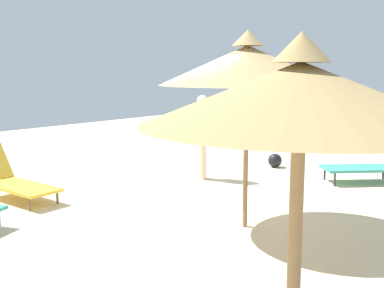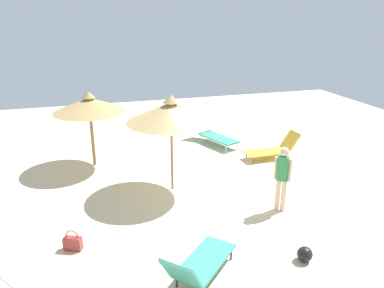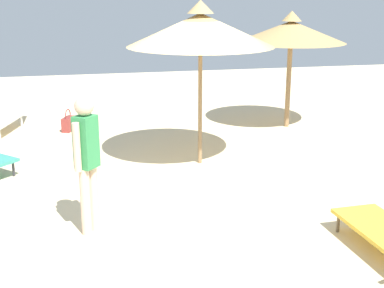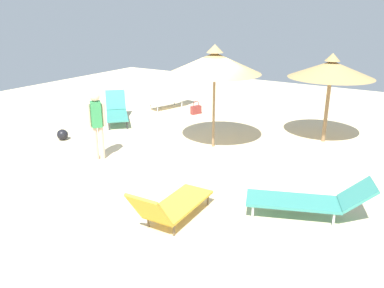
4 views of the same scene
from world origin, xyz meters
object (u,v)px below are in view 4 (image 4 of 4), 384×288
parasol_umbrella_center (215,63)px  person_standing_near_right (97,122)px  lounge_chair_edge (310,199)px  lounge_chair_back (172,98)px  lounge_chair_far_left (171,206)px  lounge_chair_far_right (117,111)px  parasol_umbrella_near_left (331,69)px  handbag (196,109)px  beach_ball (63,135)px

parasol_umbrella_center → person_standing_near_right: bearing=-129.8°
lounge_chair_edge → lounge_chair_back: 9.15m
lounge_chair_edge → lounge_chair_far_left: (-2.08, -1.55, -0.01)m
lounge_chair_far_right → lounge_chair_edge: bearing=-21.6°
parasol_umbrella_near_left → lounge_chair_far_left: size_ratio=1.30×
handbag → lounge_chair_edge: bearing=-42.8°
handbag → beach_ball: size_ratio=1.51×
lounge_chair_far_left → person_standing_near_right: 3.85m
lounge_chair_edge → person_standing_near_right: (-5.50, 0.09, 0.65)m
lounge_chair_edge → handbag: 7.87m
lounge_chair_edge → beach_ball: (-7.56, 0.64, -0.21)m
parasol_umbrella_center → lounge_chair_edge: parasol_umbrella_center is taller
lounge_chair_back → lounge_chair_far_right: lounge_chair_far_right is taller
person_standing_near_right → parasol_umbrella_near_left: bearing=45.0°
lounge_chair_back → person_standing_near_right: (1.63, -5.66, 0.66)m
lounge_chair_back → person_standing_near_right: bearing=-74.0°
lounge_chair_back → person_standing_near_right: 5.92m
lounge_chair_edge → parasol_umbrella_center: bearing=144.0°
lounge_chair_edge → beach_ball: size_ratio=7.20×
parasol_umbrella_center → lounge_chair_back: 5.27m
handbag → parasol_umbrella_center: bearing=-50.7°
lounge_chair_far_left → lounge_chair_back: size_ratio=1.00×
lounge_chair_edge → lounge_chair_far_right: 8.11m
person_standing_near_right → lounge_chair_back: bearing=106.0°
parasol_umbrella_near_left → beach_ball: 8.00m
lounge_chair_far_right → person_standing_near_right: person_standing_near_right is taller
parasol_umbrella_center → handbag: bearing=129.3°
parasol_umbrella_near_left → lounge_chair_edge: bearing=-78.7°
lounge_chair_far_right → person_standing_near_right: 3.60m
parasol_umbrella_near_left → lounge_chair_far_right: bearing=-165.8°
lounge_chair_edge → lounge_chair_far_left: size_ratio=1.19×
parasol_umbrella_center → handbag: 4.25m
parasol_umbrella_near_left → lounge_chair_edge: size_ratio=1.09×
person_standing_near_right → beach_ball: person_standing_near_right is taller
parasol_umbrella_center → lounge_chair_far_left: (1.39, -4.08, -2.00)m
parasol_umbrella_center → beach_ball: 5.01m
lounge_chair_edge → person_standing_near_right: size_ratio=1.32×
lounge_chair_far_left → lounge_chair_far_right: 7.10m
lounge_chair_back → parasol_umbrella_center: bearing=-41.4°
parasol_umbrella_center → lounge_chair_back: parasol_umbrella_center is taller
parasol_umbrella_near_left → parasol_umbrella_center: bearing=-139.9°
lounge_chair_far_left → lounge_chair_edge: bearing=36.7°
lounge_chair_back → beach_ball: size_ratio=6.07×
lounge_chair_back → lounge_chair_edge: bearing=-38.9°
parasol_umbrella_center → beach_ball: (-4.09, -1.88, -2.19)m
lounge_chair_edge → handbag: (-5.77, 5.34, -0.20)m
lounge_chair_edge → beach_ball: 7.59m
lounge_chair_far_left → handbag: (-3.69, 6.90, -0.19)m
parasol_umbrella_near_left → lounge_chair_far_left: (-1.15, -6.22, -1.76)m
parasol_umbrella_near_left → lounge_chair_back: bearing=170.1°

